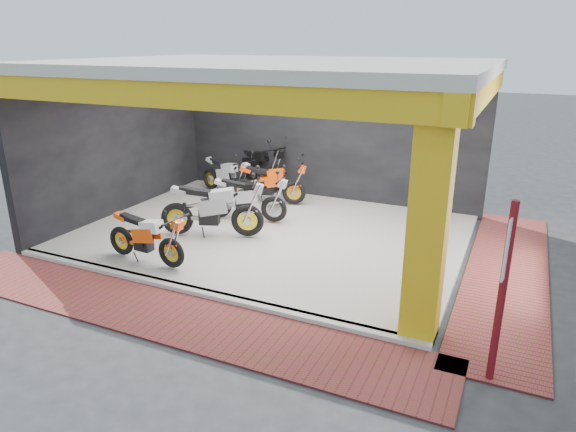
% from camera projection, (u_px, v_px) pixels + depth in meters
% --- Properties ---
extents(ground, '(80.00, 80.00, 0.00)m').
position_uv_depth(ground, '(224.00, 270.00, 9.57)').
color(ground, '#2D2D30').
rests_on(ground, ground).
extents(showroom_floor, '(8.00, 6.00, 0.10)m').
position_uv_depth(showroom_floor, '(272.00, 233.00, 11.28)').
color(showroom_floor, white).
rests_on(showroom_floor, ground).
extents(showroom_ceiling, '(8.40, 6.40, 0.20)m').
position_uv_depth(showroom_ceiling, '(270.00, 66.00, 10.13)').
color(showroom_ceiling, beige).
rests_on(showroom_ceiling, corner_column).
extents(back_wall, '(8.20, 0.20, 3.50)m').
position_uv_depth(back_wall, '(324.00, 134.00, 13.39)').
color(back_wall, black).
rests_on(back_wall, ground).
extents(left_wall, '(0.20, 6.20, 3.50)m').
position_uv_depth(left_wall, '(119.00, 142.00, 12.36)').
color(left_wall, black).
rests_on(left_wall, ground).
extents(corner_column, '(0.50, 0.50, 3.50)m').
position_uv_depth(corner_column, '(429.00, 223.00, 6.87)').
color(corner_column, gold).
rests_on(corner_column, ground).
extents(header_beam_front, '(8.40, 0.30, 0.40)m').
position_uv_depth(header_beam_front, '(180.00, 95.00, 7.65)').
color(header_beam_front, gold).
rests_on(header_beam_front, corner_column).
extents(header_beam_right, '(0.30, 6.40, 0.40)m').
position_uv_depth(header_beam_right, '(482.00, 89.00, 8.63)').
color(header_beam_right, gold).
rests_on(header_beam_right, corner_column).
extents(floor_kerb, '(8.00, 0.20, 0.10)m').
position_uv_depth(floor_kerb, '(192.00, 291.00, 8.68)').
color(floor_kerb, white).
rests_on(floor_kerb, ground).
extents(paver_front, '(9.00, 1.40, 0.03)m').
position_uv_depth(paver_front, '(163.00, 314.00, 8.02)').
color(paver_front, maroon).
rests_on(paver_front, ground).
extents(paver_right, '(1.40, 7.00, 0.03)m').
position_uv_depth(paver_right, '(506.00, 274.00, 9.38)').
color(paver_right, maroon).
rests_on(paver_right, ground).
extents(signpost, '(0.09, 0.33, 2.37)m').
position_uv_depth(signpost, '(503.00, 287.00, 6.07)').
color(signpost, maroon).
rests_on(signpost, ground).
extents(moto_hero, '(1.96, 0.84, 1.17)m').
position_uv_depth(moto_hero, '(170.00, 239.00, 9.24)').
color(moto_hero, '#FF4E0A').
rests_on(moto_hero, showroom_floor).
extents(moto_row_a, '(2.49, 1.61, 1.43)m').
position_uv_depth(moto_row_a, '(247.00, 205.00, 10.69)').
color(moto_row_a, '#98999F').
rests_on(moto_row_a, showroom_floor).
extents(moto_row_b, '(2.15, 1.12, 1.25)m').
position_uv_depth(moto_row_b, '(274.00, 197.00, 11.59)').
color(moto_row_b, '#B2B4BA').
rests_on(moto_row_b, showroom_floor).
extents(moto_row_c, '(2.15, 1.22, 1.24)m').
position_uv_depth(moto_row_c, '(294.00, 181.00, 12.89)').
color(moto_row_c, '#F5460A').
rests_on(moto_row_c, showroom_floor).
extents(moto_row_d, '(2.58, 1.60, 1.48)m').
position_uv_depth(moto_row_d, '(273.00, 166.00, 13.95)').
color(moto_row_d, black).
rests_on(moto_row_d, showroom_floor).
extents(moto_row_e, '(2.13, 1.37, 1.22)m').
position_uv_depth(moto_row_e, '(241.00, 177.00, 13.36)').
color(moto_row_e, '#A8AAB0').
rests_on(moto_row_e, showroom_floor).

